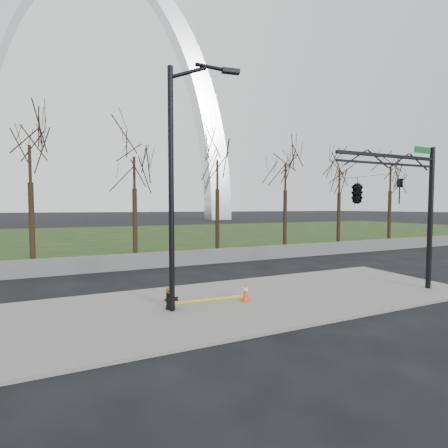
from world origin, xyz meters
name	(u,v)px	position (x,y,z in m)	size (l,w,h in m)	color
ground	(252,301)	(0.00, 0.00, 0.00)	(500.00, 500.00, 0.00)	black
sidewalk	(252,299)	(0.00, 0.00, 0.05)	(18.00, 6.00, 0.10)	slate
grass_strip	(135,235)	(0.00, 30.00, 0.03)	(120.00, 40.00, 0.06)	black
guardrail	(188,258)	(0.00, 8.00, 0.45)	(60.00, 0.30, 0.90)	#59595B
gateway_arch	(107,91)	(0.00, 75.00, 32.50)	(66.00, 6.00, 65.00)	silver
tree_row	(179,197)	(0.54, 12.00, 4.26)	(47.08, 4.00, 8.52)	black
fire_hydrant	(171,298)	(-3.12, 0.01, 0.47)	(0.50, 0.32, 0.80)	black
traffic_cone	(246,293)	(-0.39, -0.19, 0.41)	(0.32, 0.32, 0.62)	#F9450D
street_light	(178,171)	(-2.89, -0.22, 4.69)	(2.38, 0.58, 8.21)	black
traffic_signal_mast	(373,191)	(4.32, -1.56, 4.15)	(5.10, 2.50, 6.00)	black
caution_tape	(207,299)	(-1.85, -0.09, 0.31)	(2.75, 0.21, 0.41)	yellow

